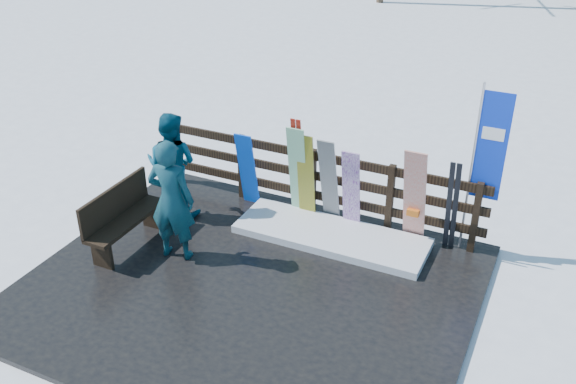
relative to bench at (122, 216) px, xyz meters
The scene contains 16 objects.
ground 2.27m from the bench, ahead, with size 700.00×700.00×0.00m, color white.
deck 2.26m from the bench, ahead, with size 6.00×5.00×0.08m, color black.
fence 3.03m from the bench, 43.72° to the left, with size 5.60×0.10×1.15m.
snow_patch 3.18m from the bench, 28.24° to the left, with size 2.97×1.00×0.12m, color white.
bench is the anchor object (origin of this frame).
snowboard_0 2.18m from the bench, 59.19° to the left, with size 0.30×0.03×1.36m, color blue.
snowboard_1 2.77m from the bench, 42.71° to the left, with size 0.29×0.03×1.63m, color white.
snowboard_2 2.87m from the bench, 40.78° to the left, with size 0.28×0.03×1.52m, color yellow.
snowboard_3 3.48m from the bench, 32.57° to the left, with size 0.28×0.03×1.41m, color white.
snowboard_4 3.18m from the bench, 36.17° to the left, with size 0.27×0.03×1.58m, color black.
snowboard_5 4.34m from the bench, 25.55° to the left, with size 0.33×0.03×1.68m, color silver.
ski_pair_a 2.82m from the bench, 43.98° to the left, with size 0.16×0.30×1.74m.
ski_pair_b 4.86m from the bench, 23.53° to the left, with size 0.17×0.29×1.52m.
rental_flag 5.35m from the bench, 24.10° to the left, with size 0.45×0.04×2.60m.
person_front 0.96m from the bench, ahead, with size 0.68×0.45×1.86m, color #135959.
person_back 1.21m from the bench, 82.66° to the left, with size 0.85×0.67×1.76m, color navy.
Camera 1 is at (3.55, -6.23, 5.51)m, focal length 40.00 mm.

